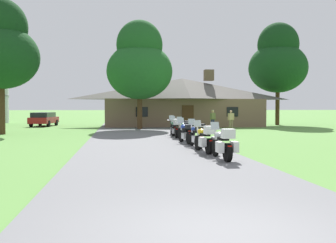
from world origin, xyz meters
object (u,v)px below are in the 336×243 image
Objects in this scene: motorcycle_silver_nearest_to_camera at (223,144)px; motorcycle_yellow_second_in_row at (205,139)px; motorcycle_green_farthest_in_row at (173,127)px; tree_right_of_lodge at (278,61)px; tree_left_far at (2,52)px; bystander_olive_shirt_beside_signpost at (213,118)px; motorcycle_blue_third_in_row at (196,135)px; motorcycle_blue_fourth_in_row at (186,133)px; bystander_tan_shirt_near_lodge at (231,119)px; parked_red_suv_far_left at (44,119)px; tree_left_near at (1,48)px; motorcycle_green_sixth_in_row at (175,128)px; motorcycle_green_fifth_in_row at (185,130)px; tree_by_lodge_front at (140,64)px.

motorcycle_silver_nearest_to_camera is 2.08m from motorcycle_yellow_second_in_row.
motorcycle_green_farthest_in_row is 0.19× the size of tree_right_of_lodge.
tree_left_far is (-29.47, 3.09, 0.92)m from tree_right_of_lodge.
motorcycle_blue_third_in_row is at bearing 60.49° from bystander_olive_shirt_beside_signpost.
bystander_olive_shirt_beside_signpost reaches higher than motorcycle_blue_fourth_in_row.
motorcycle_yellow_second_in_row is at bearing 71.01° from bystander_tan_shirt_near_lodge.
bystander_tan_shirt_near_lodge reaches higher than parked_red_suv_far_left.
motorcycle_silver_nearest_to_camera is at bearing -94.59° from motorcycle_blue_fourth_in_row.
bystander_olive_shirt_beside_signpost is 0.18× the size of tree_left_near.
motorcycle_green_sixth_in_row is at bearing 88.75° from motorcycle_silver_nearest_to_camera.
bystander_tan_shirt_near_lodge is at bearing -132.55° from tree_right_of_lodge.
motorcycle_green_fifth_in_row is 1.00× the size of motorcycle_green_sixth_in_row.
tree_right_of_lodge is (13.67, 24.64, 6.33)m from motorcycle_yellow_second_in_row.
motorcycle_blue_fourth_in_row is at bearing 89.80° from motorcycle_silver_nearest_to_camera.
motorcycle_green_farthest_in_row is at bearing 84.36° from motorcycle_green_sixth_in_row.
motorcycle_yellow_second_in_row is 27.16m from parked_red_suv_far_left.
motorcycle_green_farthest_in_row is 0.22× the size of tree_by_lodge_front.
bystander_olive_shirt_beside_signpost is 0.14× the size of tree_left_far.
tree_right_of_lodge is at bearing 5.42° from parked_red_suv_far_left.
tree_left_near is at bearing 156.14° from motorcycle_green_sixth_in_row.
bystander_olive_shirt_beside_signpost is 0.35× the size of parked_red_suv_far_left.
motorcycle_yellow_second_in_row is 17.26m from bystander_tan_shirt_near_lodge.
tree_left_near is (-11.87, 7.04, 5.45)m from motorcycle_green_fifth_in_row.
motorcycle_blue_third_in_row is 27.09m from tree_right_of_lodge.
motorcycle_blue_fourth_in_row is 0.19× the size of tree_right_of_lodge.
parked_red_suv_far_left is at bearing 86.94° from tree_left_near.
tree_left_near is 15.35m from tree_left_far.
tree_right_of_lodge reaches higher than motorcycle_green_farthest_in_row.
parked_red_suv_far_left is (-24.69, 0.18, -6.16)m from tree_right_of_lodge.
bystander_tan_shirt_near_lodge is at bearing 127.79° from bystander_olive_shirt_beside_signpost.
motorcycle_blue_fourth_in_row is at bearing -56.32° from tree_left_far.
tree_left_far is at bearing 154.57° from parked_red_suv_far_left.
bystander_tan_shirt_near_lodge is 0.15× the size of tree_right_of_lodge.
tree_left_far is (-21.73, 11.52, 6.93)m from bystander_tan_shirt_near_lodge.
parked_red_suv_far_left reaches higher than motorcycle_blue_fourth_in_row.
motorcycle_silver_nearest_to_camera is 1.00× the size of motorcycle_blue_fourth_in_row.
motorcycle_yellow_second_in_row is 0.44× the size of parked_red_suv_far_left.
motorcycle_green_sixth_in_row is 26.14m from tree_left_far.
parked_red_suv_far_left reaches higher than motorcycle_blue_third_in_row.
tree_left_far is (-15.77, 19.56, 7.24)m from motorcycle_green_sixth_in_row.
motorcycle_blue_fourth_in_row is 1.93m from motorcycle_green_fifth_in_row.
tree_right_of_lodge is (13.45, 18.61, 6.33)m from motorcycle_green_fifth_in_row.
tree_right_of_lodge is (13.56, 14.65, 6.32)m from motorcycle_green_farthest_in_row.
tree_by_lodge_front is (-1.76, 15.72, 5.04)m from motorcycle_blue_third_in_row.
motorcycle_green_farthest_in_row is (-0.06, 12.06, 0.01)m from motorcycle_silver_nearest_to_camera.
bystander_olive_shirt_beside_signpost reaches higher than motorcycle_yellow_second_in_row.
motorcycle_yellow_second_in_row is at bearing -119.03° from tree_right_of_lodge.
bystander_tan_shirt_near_lodge is (5.87, 14.13, 0.31)m from motorcycle_blue_third_in_row.
tree_left_near is at bearing 135.53° from motorcycle_blue_fourth_in_row.
tree_left_near is (-11.64, 13.06, 5.45)m from motorcycle_yellow_second_in_row.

